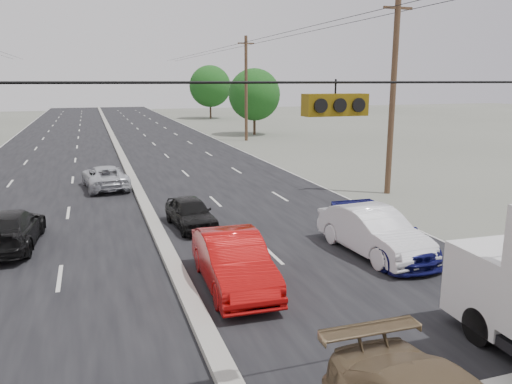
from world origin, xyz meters
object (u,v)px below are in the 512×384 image
at_px(utility_pole_right_c, 246,88).
at_px(tree_right_mid, 254,95).
at_px(tree_right_far, 210,86).
at_px(queue_car_a, 191,213).
at_px(queue_car_b, 373,232).
at_px(utility_pole_right_b, 393,95).
at_px(oncoming_near, 9,230).
at_px(queue_car_d, 383,235).
at_px(oncoming_far, 105,177).
at_px(red_sedan, 233,262).

xyz_separation_m(utility_pole_right_c, tree_right_mid, (2.50, 5.00, -0.77)).
xyz_separation_m(tree_right_far, queue_car_a, (-14.60, -58.01, -4.34)).
bearing_deg(tree_right_mid, utility_pole_right_c, -116.57).
xyz_separation_m(tree_right_far, queue_car_b, (-9.30, -63.06, -4.17)).
distance_m(tree_right_far, queue_car_b, 63.88).
relative_size(utility_pole_right_c, queue_car_b, 2.09).
height_order(utility_pole_right_b, oncoming_near, utility_pole_right_b).
bearing_deg(tree_right_mid, oncoming_near, -121.12).
height_order(utility_pole_right_c, queue_car_d, utility_pole_right_c).
xyz_separation_m(tree_right_far, oncoming_far, (-17.61, -49.10, -4.32)).
distance_m(red_sedan, queue_car_a, 6.26).
distance_m(tree_right_far, oncoming_near, 62.30).
distance_m(utility_pole_right_b, utility_pole_right_c, 25.00).
relative_size(tree_right_mid, queue_car_a, 1.97).
bearing_deg(tree_right_mid, queue_car_d, -101.82).
bearing_deg(tree_right_far, oncoming_far, -109.73).
bearing_deg(tree_right_far, oncoming_near, -109.93).
relative_size(red_sedan, oncoming_far, 1.03).
relative_size(tree_right_far, queue_car_d, 1.69).
relative_size(utility_pole_right_b, red_sedan, 2.12).
distance_m(utility_pole_right_c, tree_right_far, 30.20).
xyz_separation_m(utility_pole_right_b, oncoming_near, (-17.69, -3.44, -4.42)).
bearing_deg(queue_car_d, queue_car_b, 154.45).
xyz_separation_m(red_sedan, oncoming_near, (-6.59, 5.83, -0.09)).
distance_m(utility_pole_right_b, queue_car_d, 10.82).
bearing_deg(utility_pole_right_b, utility_pole_right_c, 90.00).
height_order(queue_car_b, queue_car_d, queue_car_b).
height_order(tree_right_mid, oncoming_far, tree_right_mid).
bearing_deg(utility_pole_right_b, oncoming_near, -169.00).
relative_size(tree_right_mid, tree_right_far, 0.88).
bearing_deg(tree_right_mid, queue_car_b, -102.30).
xyz_separation_m(utility_pole_right_b, oncoming_far, (-14.11, 5.90, -4.47)).
bearing_deg(tree_right_far, queue_car_a, -104.13).
xyz_separation_m(utility_pole_right_c, queue_car_b, (-5.80, -33.06, -4.32)).
distance_m(utility_pole_right_c, oncoming_near, 33.78).
bearing_deg(red_sedan, tree_right_mid, 72.81).
bearing_deg(queue_car_a, utility_pole_right_c, 62.90).
relative_size(queue_car_a, oncoming_near, 0.77).
distance_m(utility_pole_right_b, tree_right_mid, 30.11).
bearing_deg(oncoming_near, queue_car_a, -172.19).
relative_size(oncoming_near, oncoming_far, 1.03).
height_order(queue_car_d, oncoming_near, queue_car_d).
relative_size(queue_car_a, queue_car_d, 0.75).
xyz_separation_m(tree_right_far, oncoming_near, (-21.19, -58.44, -4.27)).
xyz_separation_m(tree_right_mid, queue_car_a, (-13.60, -33.01, -3.72)).
bearing_deg(queue_car_a, oncoming_far, 103.17).
bearing_deg(queue_car_d, queue_car_a, 138.65).
bearing_deg(red_sedan, queue_car_b, 14.75).
height_order(utility_pole_right_b, queue_car_b, utility_pole_right_b).
distance_m(queue_car_d, oncoming_near, 13.09).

